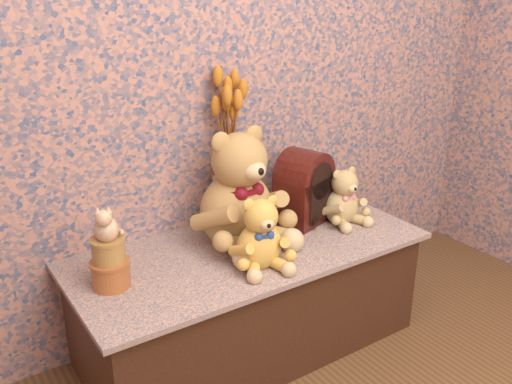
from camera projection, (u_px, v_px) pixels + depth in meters
display_shelf at (249, 298)px, 2.19m from camera, size 1.35×0.61×0.45m
teddy_large at (236, 182)px, 2.08m from camera, size 0.42×0.48×0.48m
teddy_medium at (260, 228)px, 1.94m from camera, size 0.27×0.30×0.28m
teddy_small at (342, 193)px, 2.29m from camera, size 0.21×0.24×0.25m
cathedral_radio at (304, 186)px, 2.28m from camera, size 0.26×0.22×0.31m
ceramic_vase at (229, 201)px, 2.25m from camera, size 0.17×0.17×0.21m
dried_stalks at (228, 128)px, 2.14m from camera, size 0.27×0.27×0.40m
biscuit_tin_lower at (111, 274)px, 1.83m from camera, size 0.16×0.16×0.09m
biscuit_tin_upper at (108, 251)px, 1.80m from camera, size 0.11×0.11×0.08m
cat_figurine at (105, 221)px, 1.76m from camera, size 0.13×0.13×0.13m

